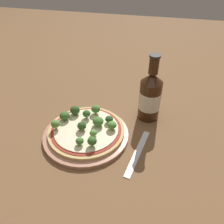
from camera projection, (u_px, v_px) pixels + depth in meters
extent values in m
plane|color=brown|center=(87.00, 135.00, 0.69)|extent=(3.00, 3.00, 0.00)
cylinder|color=tan|center=(85.00, 134.00, 0.68)|extent=(0.26, 0.26, 0.01)
cylinder|color=tan|center=(85.00, 130.00, 0.68)|extent=(0.24, 0.24, 0.01)
cylinder|color=maroon|center=(85.00, 129.00, 0.67)|extent=(0.22, 0.22, 0.00)
cylinder|color=beige|center=(85.00, 129.00, 0.67)|extent=(0.20, 0.20, 0.00)
cylinder|color=#89A866|center=(87.00, 116.00, 0.71)|extent=(0.01, 0.01, 0.01)
ellipsoid|color=#386628|center=(87.00, 114.00, 0.70)|extent=(0.03, 0.03, 0.02)
cylinder|color=#89A866|center=(98.00, 124.00, 0.68)|extent=(0.01, 0.01, 0.01)
ellipsoid|color=#477A33|center=(98.00, 121.00, 0.67)|extent=(0.03, 0.03, 0.03)
cylinder|color=#89A866|center=(75.00, 113.00, 0.73)|extent=(0.01, 0.01, 0.01)
ellipsoid|color=#2D5123|center=(75.00, 110.00, 0.72)|extent=(0.03, 0.03, 0.03)
cylinder|color=#89A866|center=(109.00, 121.00, 0.69)|extent=(0.01, 0.01, 0.01)
ellipsoid|color=#2D5123|center=(109.00, 119.00, 0.69)|extent=(0.03, 0.03, 0.02)
cylinder|color=#89A866|center=(56.00, 127.00, 0.67)|extent=(0.01, 0.01, 0.01)
ellipsoid|color=#568E3D|center=(55.00, 124.00, 0.66)|extent=(0.03, 0.03, 0.02)
cylinder|color=#89A866|center=(96.00, 112.00, 0.73)|extent=(0.01, 0.01, 0.01)
ellipsoid|color=#477A33|center=(96.00, 109.00, 0.72)|extent=(0.03, 0.03, 0.03)
cylinder|color=#89A866|center=(92.00, 144.00, 0.61)|extent=(0.01, 0.01, 0.01)
ellipsoid|color=#386628|center=(92.00, 141.00, 0.60)|extent=(0.03, 0.03, 0.02)
cylinder|color=#89A866|center=(65.00, 118.00, 0.70)|extent=(0.01, 0.01, 0.01)
ellipsoid|color=#386628|center=(65.00, 116.00, 0.70)|extent=(0.03, 0.03, 0.03)
cylinder|color=#89A866|center=(80.00, 143.00, 0.62)|extent=(0.01, 0.01, 0.01)
ellipsoid|color=#477A33|center=(80.00, 141.00, 0.61)|extent=(0.02, 0.02, 0.02)
cylinder|color=#89A866|center=(82.00, 129.00, 0.66)|extent=(0.01, 0.01, 0.01)
ellipsoid|color=#2D5123|center=(82.00, 126.00, 0.66)|extent=(0.03, 0.03, 0.02)
cylinder|color=#89A866|center=(93.00, 135.00, 0.64)|extent=(0.01, 0.01, 0.01)
ellipsoid|color=#568E3D|center=(93.00, 133.00, 0.64)|extent=(0.02, 0.02, 0.02)
cylinder|color=#89A866|center=(112.00, 128.00, 0.67)|extent=(0.01, 0.01, 0.01)
ellipsoid|color=#568E3D|center=(112.00, 125.00, 0.66)|extent=(0.03, 0.03, 0.02)
cylinder|color=#381E0F|center=(150.00, 100.00, 0.72)|extent=(0.07, 0.07, 0.14)
cylinder|color=beige|center=(150.00, 100.00, 0.72)|extent=(0.07, 0.07, 0.06)
cone|color=#381E0F|center=(152.00, 78.00, 0.67)|extent=(0.07, 0.07, 0.03)
cylinder|color=#381E0F|center=(154.00, 65.00, 0.64)|extent=(0.03, 0.03, 0.05)
cylinder|color=black|center=(155.00, 56.00, 0.62)|extent=(0.03, 0.03, 0.01)
cube|color=silver|center=(138.00, 152.00, 0.63)|extent=(0.05, 0.19, 0.00)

